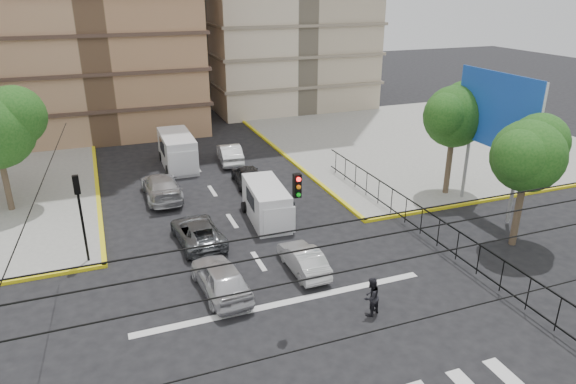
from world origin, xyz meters
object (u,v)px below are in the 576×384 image
van_right_lane (268,205)px  car_white_front_right (303,259)px  pedestrian_crosswalk (371,297)px  van_left_lane (178,152)px  car_silver_front_left (221,278)px  traffic_light_nw (80,204)px

van_right_lane → car_white_front_right: van_right_lane is taller
van_right_lane → pedestrian_crosswalk: 10.09m
van_left_lane → car_silver_front_left: size_ratio=1.24×
traffic_light_nw → van_left_lane: (6.57, 12.72, -1.91)m
traffic_light_nw → van_left_lane: traffic_light_nw is taller
van_left_lane → van_right_lane: bearing=-74.1°
car_white_front_right → van_right_lane: bearing=-92.8°
pedestrian_crosswalk → traffic_light_nw: bearing=-62.2°
van_right_lane → car_white_front_right: 5.84m
van_right_lane → car_silver_front_left: bearing=-119.6°
van_right_lane → pedestrian_crosswalk: van_right_lane is taller
traffic_light_nw → car_silver_front_left: traffic_light_nw is taller
traffic_light_nw → car_silver_front_left: bearing=-41.8°
van_right_lane → van_left_lane: van_left_lane is taller
van_right_lane → van_left_lane: (-3.15, 11.30, 0.16)m
van_right_lane → car_silver_front_left: van_right_lane is taller
van_left_lane → car_silver_front_left: 17.62m
van_left_lane → car_white_front_right: 17.39m
car_white_front_right → pedestrian_crosswalk: pedestrian_crosswalk is taller
van_right_lane → traffic_light_nw: bearing=-167.0°
van_right_lane → car_silver_front_left: size_ratio=1.10×
traffic_light_nw → car_white_front_right: traffic_light_nw is taller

